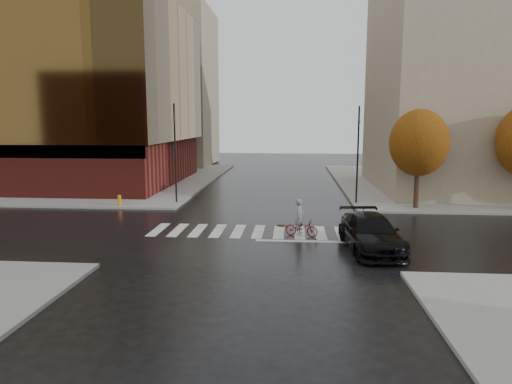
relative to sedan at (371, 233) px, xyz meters
The scene contains 14 objects.
ground 6.04m from the sedan, 154.66° to the left, with size 120.00×120.00×0.00m, color black.
sidewalk_nw 35.40m from the sedan, 138.26° to the left, with size 30.00×30.00×0.15m, color gray.
sidewalk_ne 28.26m from the sedan, 56.51° to the left, with size 30.00×30.00×0.15m, color gray.
crosswalk 6.27m from the sedan, 150.49° to the left, with size 12.00×3.00×0.01m, color silver.
office_glass 35.07m from the sedan, 143.14° to the left, with size 27.00×19.00×16.00m.
building_ne_tan 24.22m from the sedan, 59.36° to the left, with size 16.00×16.00×18.00m, color gray.
building_nw_far 45.95m from the sedan, 118.42° to the left, with size 14.00×12.00×20.00m, color gray.
tree_ne_a 11.56m from the sedan, 65.27° to the left, with size 3.80×3.80×6.50m.
sedan is the anchor object (origin of this frame).
cyclist 3.89m from the sedan, 144.34° to the left, with size 1.81×1.05×1.95m.
traffic_light_nw 16.38m from the sedan, 137.79° to the left, with size 0.21×0.19×6.94m.
traffic_light_ne 12.01m from the sedan, 85.60° to the left, with size 0.20×0.21×6.75m.
fire_hydrant 17.88m from the sedan, 149.54° to the left, with size 0.27×0.27×0.75m.
manhole 6.26m from the sedan, 132.70° to the left, with size 0.61×0.61×0.01m, color #463B19.
Camera 1 is at (1.82, -23.30, 5.90)m, focal length 32.00 mm.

